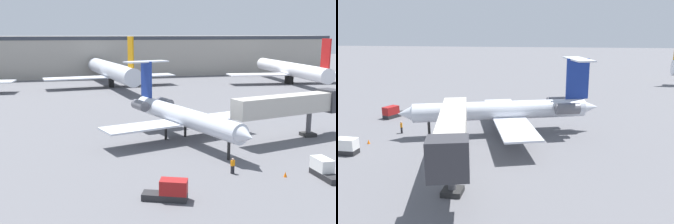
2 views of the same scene
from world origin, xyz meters
TOP-DOWN VIEW (x-y plane):
  - ground_plane at (0.00, 0.00)m, footprint 400.00×400.00m
  - regional_jet at (-0.13, 1.38)m, footprint 22.54×27.02m
  - jet_bridge at (15.50, -2.10)m, footprint 18.16×6.86m
  - ground_crew_marshaller at (1.32, -13.44)m, footprint 0.46×0.37m
  - baggage_tug_lead at (-6.85, -18.44)m, footprint 4.23×2.88m
  - baggage_tug_trailing at (9.91, -16.77)m, footprint 1.57×4.06m
  - traffic_cone_near at (6.14, -15.79)m, footprint 0.36×0.36m

SIDE VIEW (x-z plane):
  - ground_plane at x=0.00m, z-range -0.10..0.00m
  - traffic_cone_near at x=6.14m, z-range 0.00..0.55m
  - baggage_tug_lead at x=-6.85m, z-range -0.11..1.79m
  - baggage_tug_trailing at x=9.91m, z-range -0.11..1.79m
  - ground_crew_marshaller at x=1.32m, z-range 0.01..1.70m
  - regional_jet at x=-0.13m, z-range -1.59..8.68m
  - jet_bridge at x=15.50m, z-range 1.56..8.07m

